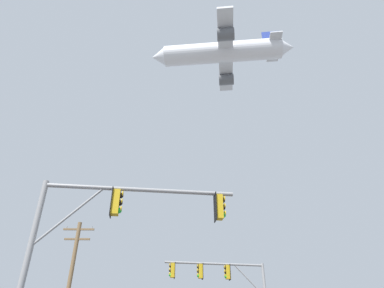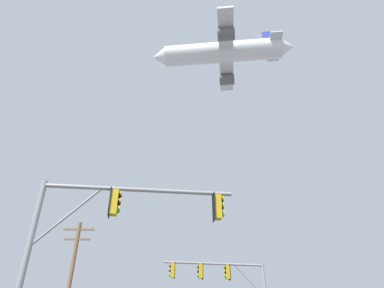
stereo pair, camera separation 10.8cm
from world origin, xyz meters
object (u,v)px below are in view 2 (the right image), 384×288
at_px(signal_pole_near, 106,228).
at_px(signal_pole_far, 226,283).
at_px(utility_pole, 69,285).
at_px(airplane, 223,53).

distance_m(signal_pole_near, signal_pole_far, 14.05).
bearing_deg(signal_pole_far, utility_pole, -178.24).
bearing_deg(airplane, utility_pole, -125.13).
relative_size(utility_pole, airplane, 0.34).
relative_size(signal_pole_near, signal_pole_far, 0.97).
bearing_deg(utility_pole, airplane, 54.87).
distance_m(utility_pole, airplane, 49.06).
distance_m(signal_pole_far, utility_pole, 10.44).
bearing_deg(signal_pole_near, utility_pole, 111.59).
xyz_separation_m(signal_pole_near, airplane, (9.17, 32.76, 42.30)).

